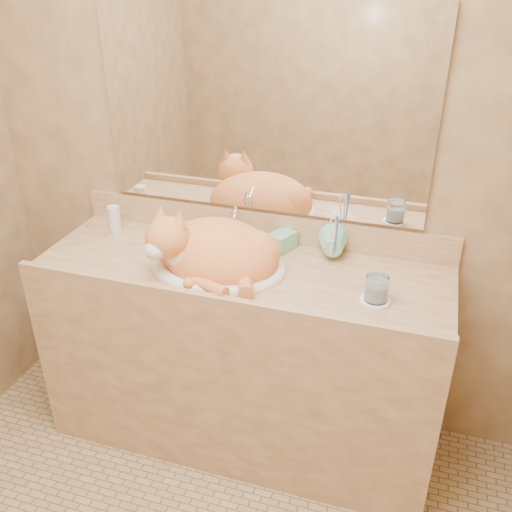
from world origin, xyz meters
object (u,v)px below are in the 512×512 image
(sink_basin, at_px, (218,249))
(toothbrush_cup, at_px, (333,251))
(soap_dispenser, at_px, (274,236))
(cat, at_px, (211,249))
(vanity_counter, at_px, (242,355))
(water_glass, at_px, (377,288))

(sink_basin, relative_size, toothbrush_cup, 4.20)
(sink_basin, distance_m, toothbrush_cup, 0.44)
(soap_dispenser, bearing_deg, cat, -110.84)
(vanity_counter, height_order, sink_basin, sink_basin)
(sink_basin, xyz_separation_m, water_glass, (0.61, -0.07, -0.02))
(sink_basin, bearing_deg, soap_dispenser, 46.94)
(vanity_counter, height_order, water_glass, water_glass)
(cat, distance_m, soap_dispenser, 0.27)
(toothbrush_cup, xyz_separation_m, water_glass, (0.20, -0.23, -0.00))
(soap_dispenser, xyz_separation_m, toothbrush_cup, (0.24, -0.01, -0.03))
(vanity_counter, distance_m, soap_dispenser, 0.54)
(cat, relative_size, toothbrush_cup, 3.91)
(cat, xyz_separation_m, water_glass, (0.63, -0.05, -0.03))
(toothbrush_cup, bearing_deg, vanity_counter, -156.85)
(vanity_counter, bearing_deg, cat, -158.98)
(vanity_counter, xyz_separation_m, soap_dispenser, (0.09, 0.15, 0.51))
(sink_basin, relative_size, water_glass, 5.52)
(toothbrush_cup, distance_m, water_glass, 0.30)
(cat, height_order, toothbrush_cup, cat)
(toothbrush_cup, bearing_deg, soap_dispenser, 178.35)
(vanity_counter, distance_m, sink_basin, 0.51)
(sink_basin, xyz_separation_m, toothbrush_cup, (0.41, 0.16, -0.02))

